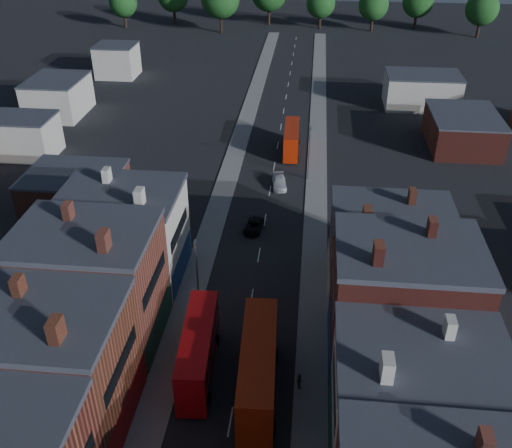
% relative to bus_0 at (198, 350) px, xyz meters
% --- Properties ---
extents(pavement_west, '(3.00, 200.00, 0.12)m').
position_rel_bus_0_xyz_m(pavement_west, '(-3.00, 28.77, -2.52)').
color(pavement_west, gray).
rests_on(pavement_west, ground).
extents(pavement_east, '(3.00, 200.00, 0.12)m').
position_rel_bus_0_xyz_m(pavement_east, '(10.00, 28.77, -2.52)').
color(pavement_east, gray).
rests_on(pavement_east, ground).
extents(lamp_post_2, '(0.25, 0.70, 8.12)m').
position_rel_bus_0_xyz_m(lamp_post_2, '(-1.70, 8.77, 2.12)').
color(lamp_post_2, slate).
rests_on(lamp_post_2, ground).
extents(lamp_post_3, '(0.25, 0.70, 8.12)m').
position_rel_bus_0_xyz_m(lamp_post_3, '(8.70, 38.77, 2.12)').
color(lamp_post_3, slate).
rests_on(lamp_post_3, ground).
extents(bus_0, '(3.35, 11.23, 4.79)m').
position_rel_bus_0_xyz_m(bus_0, '(0.00, 0.00, 0.00)').
color(bus_0, '#B70A0D').
rests_on(bus_0, ground).
extents(bus_1, '(3.63, 12.66, 5.41)m').
position_rel_bus_0_xyz_m(bus_1, '(5.47, -2.06, 0.34)').
color(bus_1, '#AA2509').
rests_on(bus_1, ground).
extents(bus_2, '(2.65, 9.91, 4.26)m').
position_rel_bus_0_xyz_m(bus_2, '(5.82, 48.11, -0.29)').
color(bus_2, '#B52108').
rests_on(bus_2, ground).
extents(car_2, '(2.48, 4.48, 1.19)m').
position_rel_bus_0_xyz_m(car_2, '(2.30, 24.20, -1.99)').
color(car_2, black).
rests_on(car_2, ground).
extents(car_3, '(2.50, 4.88, 1.35)m').
position_rel_bus_0_xyz_m(car_3, '(4.70, 36.17, -1.91)').
color(car_3, silver).
rests_on(car_3, ground).
extents(ped_3, '(0.54, 1.00, 1.62)m').
position_rel_bus_0_xyz_m(ped_3, '(8.92, -1.15, -1.65)').
color(ped_3, '#605A53').
rests_on(ped_3, pavement_east).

